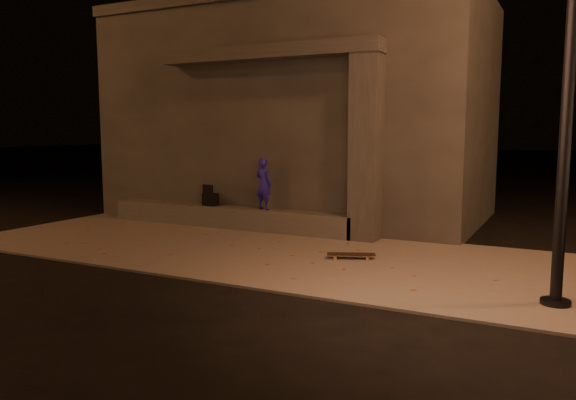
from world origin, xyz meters
The scene contains 9 objects.
ground centered at (0.00, 0.00, 0.00)m, with size 120.00×120.00×0.00m, color black.
sidewalk centered at (0.00, 2.00, 0.02)m, with size 11.00×4.40×0.04m, color slate.
building centered at (-1.00, 6.49, 2.61)m, with size 9.00×5.10×5.22m.
ledge centered at (-1.50, 3.75, 0.27)m, with size 6.00×0.55×0.45m, color #514D49.
column centered at (1.70, 3.75, 1.84)m, with size 0.55×0.55×3.60m, color #373532.
canopy centered at (-0.50, 3.80, 3.78)m, with size 5.00×0.70×0.28m, color #373532.
skateboarder centered at (-0.59, 3.75, 1.04)m, with size 0.40×0.27×1.11m, color #261AAF.
backpack centered at (-1.97, 3.75, 0.66)m, with size 0.38×0.29×0.48m.
skateboard centered at (2.06, 2.04, 0.11)m, with size 0.81×0.51×0.09m.
Camera 1 is at (5.30, -6.66, 2.19)m, focal length 35.00 mm.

